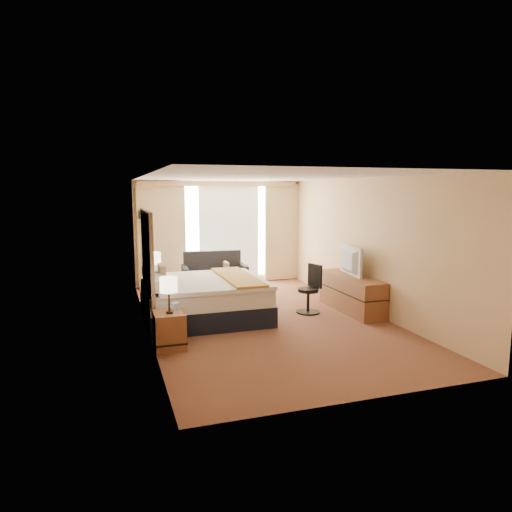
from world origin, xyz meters
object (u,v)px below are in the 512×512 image
object	(u,v)px
floor_lamp	(143,234)
lamp_left	(169,285)
nightstand_right	(153,294)
bed	(203,298)
television	(346,260)
desk_chair	(310,291)
media_dresser	(351,293)
loveseat	(215,278)
lamp_right	(154,259)
nightstand_left	(169,330)

from	to	relation	value
floor_lamp	lamp_left	world-z (taller)	floor_lamp
nightstand_right	bed	size ratio (longest dim) A/B	0.25
nightstand_right	floor_lamp	world-z (taller)	floor_lamp
bed	television	xyz separation A→B (m)	(2.84, -0.18, 0.60)
desk_chair	lamp_left	xyz separation A→B (m)	(-2.87, -1.25, 0.55)
media_dresser	bed	xyz separation A→B (m)	(-2.89, 0.34, 0.04)
bed	media_dresser	bearing A→B (deg)	-6.70
loveseat	lamp_right	distance (m)	2.00
media_dresser	floor_lamp	size ratio (longest dim) A/B	0.95
bed	desk_chair	distance (m)	2.07
lamp_right	media_dresser	bearing A→B (deg)	-21.49
bed	desk_chair	xyz separation A→B (m)	(2.06, -0.21, 0.03)
bed	desk_chair	size ratio (longest dim) A/B	2.30
nightstand_right	television	size ratio (longest dim) A/B	0.55
nightstand_left	loveseat	size ratio (longest dim) A/B	0.36
media_dresser	bed	world-z (taller)	bed
nightstand_left	media_dresser	distance (m)	3.85
nightstand_right	loveseat	xyz separation A→B (m)	(1.53, 1.12, 0.03)
nightstand_left	media_dresser	size ratio (longest dim) A/B	0.31
nightstand_left	desk_chair	bearing A→B (deg)	22.39
loveseat	television	distance (m)	3.29
loveseat	television	world-z (taller)	television
floor_lamp	television	world-z (taller)	floor_lamp
bed	floor_lamp	xyz separation A→B (m)	(-0.84, 2.96, 0.95)
floor_lamp	lamp_left	size ratio (longest dim) A/B	3.46
desk_chair	floor_lamp	bearing A→B (deg)	115.75
media_dresser	lamp_left	xyz separation A→B (m)	(-3.70, -1.11, 0.62)
television	floor_lamp	bearing A→B (deg)	56.58
loveseat	lamp_right	xyz separation A→B (m)	(-1.50, -1.13, 0.70)
loveseat	desk_chair	xyz separation A→B (m)	(1.34, -2.44, 0.11)
loveseat	floor_lamp	world-z (taller)	floor_lamp
bed	lamp_right	distance (m)	1.48
nightstand_left	nightstand_right	world-z (taller)	same
floor_lamp	desk_chair	xyz separation A→B (m)	(2.90, -3.17, -0.92)
nightstand_left	bed	world-z (taller)	bed
desk_chair	loveseat	bearing A→B (deg)	102.04
lamp_left	nightstand_left	bearing A→B (deg)	90.13
floor_lamp	bed	bearing A→B (deg)	-74.19
nightstand_right	television	xyz separation A→B (m)	(3.65, -1.29, 0.71)
nightstand_right	lamp_right	distance (m)	0.73
floor_lamp	lamp_right	distance (m)	1.89
loveseat	lamp_left	bearing A→B (deg)	-108.96
nightstand_right	desk_chair	xyz separation A→B (m)	(2.87, -1.32, 0.14)
loveseat	television	size ratio (longest dim) A/B	1.53
nightstand_right	lamp_right	xyz separation A→B (m)	(0.03, -0.01, 0.73)
loveseat	lamp_right	bearing A→B (deg)	-139.32
bed	loveseat	world-z (taller)	bed
nightstand_right	bed	world-z (taller)	bed
floor_lamp	desk_chair	bearing A→B (deg)	-47.49
bed	loveseat	distance (m)	2.35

